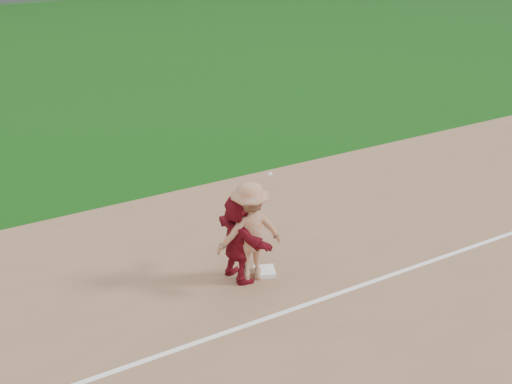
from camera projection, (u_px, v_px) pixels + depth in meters
ground at (295, 281)px, 12.39m from camera, size 160.00×160.00×0.00m
foul_line at (319, 300)px, 11.75m from camera, size 60.00×0.10×0.01m
first_base at (264, 272)px, 12.58m from camera, size 0.53×0.53×0.09m
base_runner at (238, 238)px, 12.09m from camera, size 0.67×1.68×1.77m
first_base_play at (250, 232)px, 12.06m from camera, size 1.38×0.90×2.17m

